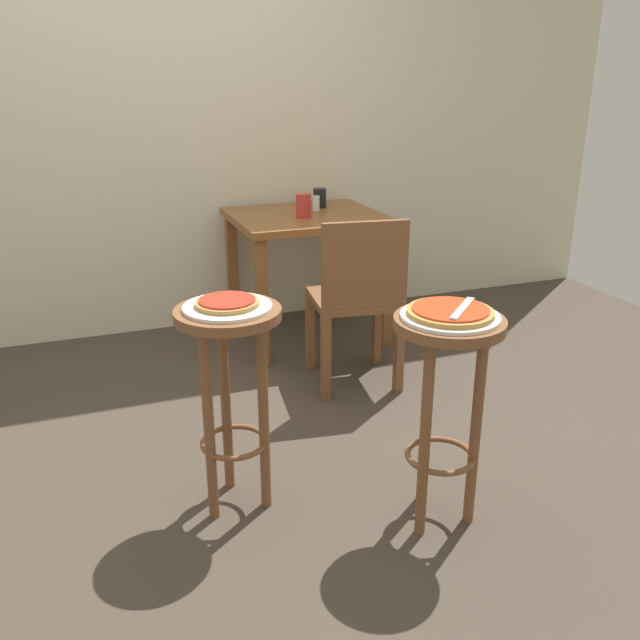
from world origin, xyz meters
TOP-DOWN VIEW (x-y plane):
  - ground_plane at (0.00, 0.00)m, footprint 6.00×6.00m
  - back_wall at (0.00, 1.65)m, footprint 6.00×0.10m
  - stool_foreground at (0.59, -0.62)m, footprint 0.35×0.35m
  - serving_plate_foreground at (0.59, -0.62)m, footprint 0.31×0.31m
  - pizza_foreground at (0.59, -0.62)m, footprint 0.27×0.27m
  - stool_middle at (-0.04, -0.29)m, footprint 0.35×0.35m
  - serving_plate_middle at (-0.04, -0.29)m, footprint 0.29×0.29m
  - pizza_middle at (-0.04, -0.29)m, footprint 0.21×0.21m
  - dining_table at (0.75, 1.18)m, footprint 0.82×0.73m
  - cup_near_edge at (0.71, 1.10)m, footprint 0.08×0.08m
  - cup_far_edge at (0.89, 1.35)m, footprint 0.08×0.08m
  - condiment_shaker at (0.84, 1.26)m, footprint 0.04×0.04m
  - wooden_chair at (0.75, 0.45)m, footprint 0.45×0.45m
  - pizza_server_knife at (0.62, -0.64)m, footprint 0.18×0.17m

SIDE VIEW (x-z plane):
  - ground_plane at x=0.00m, z-range 0.00..0.00m
  - wooden_chair at x=0.75m, z-range 0.04..0.89m
  - stool_foreground at x=0.59m, z-range 0.16..0.91m
  - stool_middle at x=-0.04m, z-range 0.16..0.91m
  - dining_table at x=0.75m, z-range 0.24..0.96m
  - serving_plate_foreground at x=0.59m, z-range 0.74..0.76m
  - serving_plate_middle at x=-0.04m, z-range 0.74..0.76m
  - pizza_foreground at x=0.59m, z-range 0.75..0.78m
  - pizza_middle at x=-0.04m, z-range 0.75..0.78m
  - condiment_shaker at x=0.84m, z-range 0.72..0.81m
  - cup_far_edge at x=0.89m, z-range 0.72..0.83m
  - pizza_server_knife at x=0.62m, z-range 0.78..0.78m
  - cup_near_edge at x=0.71m, z-range 0.72..0.85m
  - back_wall at x=0.00m, z-range 0.00..3.00m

